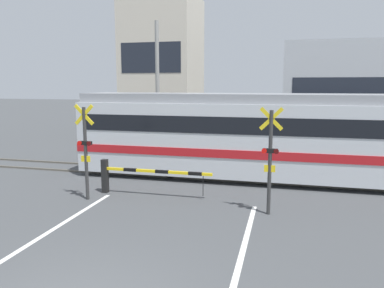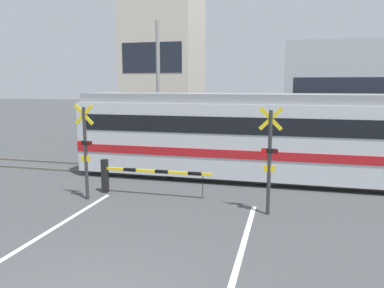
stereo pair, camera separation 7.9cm
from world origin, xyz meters
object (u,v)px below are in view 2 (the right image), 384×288
(crossing_signal_right, at_px, (270,156))
(pedestrian, at_px, (233,138))
(crossing_barrier_far, at_px, (251,150))
(crossing_signal_left, at_px, (85,148))
(crossing_barrier_near, at_px, (131,174))
(commuter_train, at_px, (332,137))

(crossing_signal_right, bearing_deg, pedestrian, 104.55)
(pedestrian, bearing_deg, crossing_signal_right, -75.45)
(crossing_barrier_far, relative_size, pedestrian, 2.43)
(crossing_signal_left, relative_size, crossing_signal_right, 1.00)
(crossing_barrier_near, height_order, crossing_signal_left, crossing_signal_left)
(commuter_train, distance_m, crossing_barrier_far, 4.40)
(commuter_train, distance_m, crossing_signal_right, 4.67)
(crossing_barrier_near, bearing_deg, crossing_signal_right, -10.63)
(crossing_barrier_near, distance_m, crossing_barrier_far, 6.93)
(crossing_barrier_near, xyz_separation_m, pedestrian, (2.36, 8.29, 0.20))
(commuter_train, relative_size, crossing_signal_right, 6.34)
(crossing_signal_left, bearing_deg, commuter_train, 27.33)
(commuter_train, distance_m, crossing_signal_left, 9.07)
(commuter_train, distance_m, pedestrian, 6.80)
(crossing_barrier_near, height_order, crossing_signal_right, crossing_signal_right)
(crossing_barrier_far, height_order, crossing_signal_right, crossing_signal_right)
(crossing_barrier_near, bearing_deg, commuter_train, 25.49)
(crossing_barrier_near, distance_m, crossing_signal_right, 4.93)
(crossing_barrier_near, height_order, crossing_barrier_far, same)
(commuter_train, height_order, crossing_signal_left, commuter_train)
(crossing_barrier_near, distance_m, crossing_signal_left, 1.80)
(crossing_barrier_far, xyz_separation_m, pedestrian, (-1.19, 2.33, 0.20))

